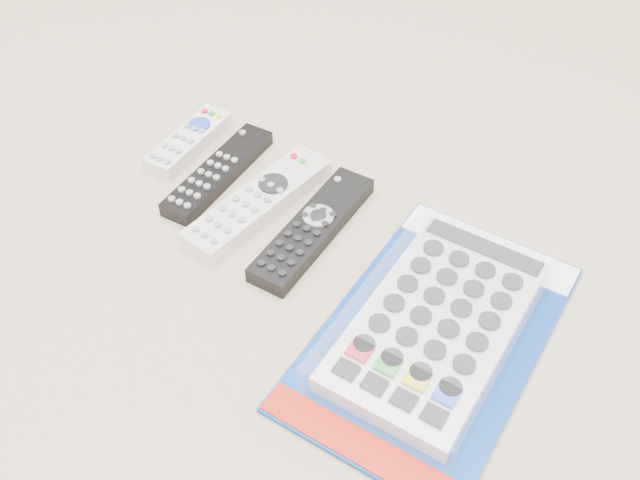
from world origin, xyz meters
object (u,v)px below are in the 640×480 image
Objects in this scene: remote_slim_black at (218,172)px; remote_silver_dvd at (258,202)px; jumbo_remote_packaged at (437,322)px; remote_small_grey at (189,140)px; remote_large_black at (313,228)px.

remote_silver_dvd is at bearing -16.10° from remote_slim_black.
remote_slim_black is 0.54× the size of jumbo_remote_packaged.
remote_silver_dvd reaches higher than remote_small_grey.
remote_small_grey and remote_large_black have the same top height.
remote_silver_dvd reaches higher than remote_slim_black.
remote_slim_black is 0.92× the size of remote_large_black.
remote_small_grey is 0.69× the size of remote_large_black.
remote_large_black is at bearing 163.69° from jumbo_remote_packaged.
remote_large_black is at bearing -10.14° from remote_slim_black.
remote_slim_black is 0.89× the size of remote_silver_dvd.
remote_large_black is (0.24, -0.03, 0.00)m from remote_small_grey.
remote_silver_dvd is 0.61× the size of jumbo_remote_packaged.
remote_slim_black is at bearing -25.42° from remote_small_grey.
jumbo_remote_packaged reaches higher than remote_small_grey.
remote_slim_black is 0.36m from jumbo_remote_packaged.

